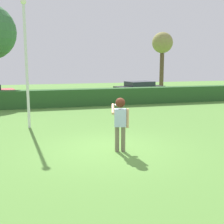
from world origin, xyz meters
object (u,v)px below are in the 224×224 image
at_px(frisbee, 118,105).
at_px(bare_elm_tree, 162,45).
at_px(lamppost, 26,58).
at_px(person, 120,118).
at_px(parked_car_black, 139,88).

distance_m(frisbee, bare_elm_tree, 21.86).
distance_m(frisbee, lamppost, 5.03).
height_order(person, lamppost, lamppost).
distance_m(person, parked_car_black, 15.86).
distance_m(person, bare_elm_tree, 22.66).
height_order(lamppost, parked_car_black, lamppost).
relative_size(person, lamppost, 0.32).
height_order(frisbee, bare_elm_tree, bare_elm_tree).
distance_m(person, frisbee, 0.86).
bearing_deg(frisbee, bare_elm_tree, 61.17).
bearing_deg(lamppost, bare_elm_tree, 48.61).
xyz_separation_m(frisbee, parked_car_black, (6.03, 13.82, -0.75)).
height_order(frisbee, lamppost, lamppost).
height_order(lamppost, bare_elm_tree, bare_elm_tree).
bearing_deg(frisbee, person, -100.43).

